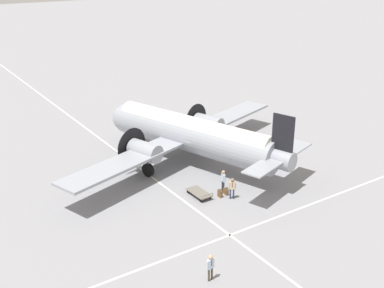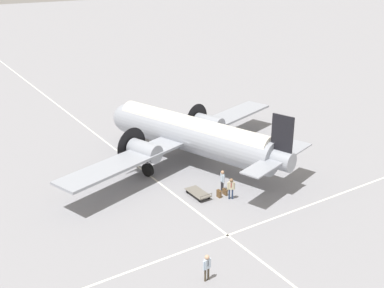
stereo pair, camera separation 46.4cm
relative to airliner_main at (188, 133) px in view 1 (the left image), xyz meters
The scene contains 10 objects.
ground_plane 2.63m from the airliner_main, 161.87° to the right, with size 300.00×300.00×0.00m, color gray.
apron_line_eastwest 4.83m from the airliner_main, 95.99° to the left, with size 120.00×0.16×0.01m.
apron_line_northsouth 11.41m from the airliner_main, behind, with size 0.16×120.00×0.01m.
airliner_main is the anchor object (origin of this frame).
crew_foreground 16.15m from the airliner_main, 151.33° to the left, with size 0.26×0.55×1.62m.
passenger_boarding 7.57m from the airliner_main, behind, with size 0.36×0.49×1.64m.
ramp_agent 6.25m from the airliner_main, behind, with size 0.57×0.27×1.69m.
suitcase_near_door 7.21m from the airliner_main, 167.10° to the left, with size 0.40×0.19×0.61m.
suitcase_upright_spare 7.04m from the airliner_main, behind, with size 0.48×0.16×0.49m.
baggage_cart 6.74m from the airliner_main, 154.43° to the left, with size 2.13×1.05×0.56m.
Camera 1 is at (-31.17, 20.63, 16.63)m, focal length 45.00 mm.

